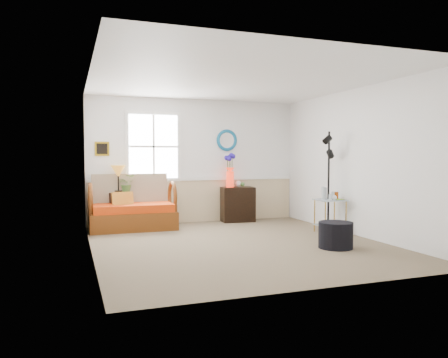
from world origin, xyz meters
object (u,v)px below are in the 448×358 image
object	(u,v)px
loveseat	(133,202)
side_table	(330,216)
cabinet	(237,204)
floor_lamp	(329,182)
ottoman	(336,235)
lamp_stand	(119,210)

from	to	relation	value
loveseat	side_table	size ratio (longest dim) A/B	2.61
cabinet	side_table	xyz separation A→B (m)	(1.08, -1.89, -0.06)
cabinet	floor_lamp	distance (m)	2.17
side_table	ottoman	xyz separation A→B (m)	(-0.67, -1.17, -0.11)
cabinet	loveseat	bearing A→B (deg)	-167.88
floor_lamp	ottoman	bearing A→B (deg)	-129.09
lamp_stand	floor_lamp	bearing A→B (deg)	-26.89
lamp_stand	ottoman	world-z (taller)	lamp_stand
lamp_stand	cabinet	size ratio (longest dim) A/B	0.93
cabinet	side_table	size ratio (longest dim) A/B	1.20
loveseat	ottoman	world-z (taller)	loveseat
ottoman	loveseat	bearing A→B (deg)	133.81
loveseat	ottoman	distance (m)	3.89
lamp_stand	cabinet	xyz separation A→B (m)	(2.49, -0.04, 0.02)
loveseat	side_table	distance (m)	3.73
lamp_stand	side_table	bearing A→B (deg)	-28.35
loveseat	lamp_stand	size ratio (longest dim) A/B	2.33
cabinet	ottoman	distance (m)	3.09
floor_lamp	ottoman	xyz separation A→B (m)	(-0.69, -1.27, -0.73)
lamp_stand	ottoman	size ratio (longest dim) A/B	1.33
lamp_stand	cabinet	bearing A→B (deg)	-0.92
ottoman	floor_lamp	bearing A→B (deg)	61.49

